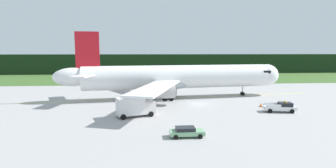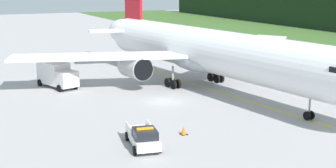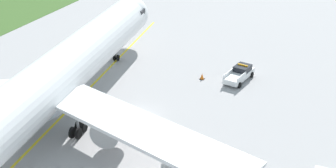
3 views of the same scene
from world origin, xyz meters
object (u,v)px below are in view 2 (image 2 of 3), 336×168
ops_pickup_truck (143,137)px  catering_truck (57,74)px  apron_cone (184,130)px  airliner (207,51)px

ops_pickup_truck → catering_truck: bearing=-177.0°
ops_pickup_truck → apron_cone: size_ratio=7.22×
airliner → apron_cone: 19.99m
catering_truck → airliner: bearing=63.2°
airliner → catering_truck: (-8.77, -17.35, -3.09)m
catering_truck → apron_cone: 25.36m
airliner → apron_cone: size_ratio=66.91×
catering_truck → ops_pickup_truck: bearing=3.0°
airliner → ops_pickup_truck: (17.46, -15.99, -3.93)m
apron_cone → ops_pickup_truck: bearing=-70.6°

